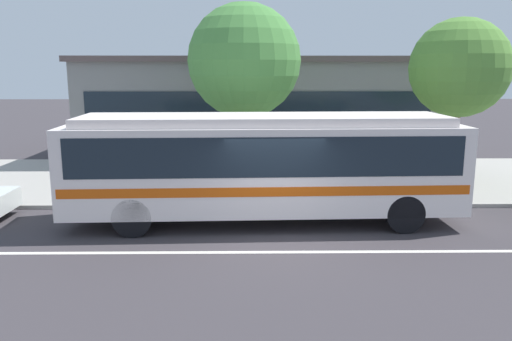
{
  "coord_description": "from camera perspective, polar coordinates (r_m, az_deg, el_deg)",
  "views": [
    {
      "loc": [
        -0.63,
        -11.94,
        4.18
      ],
      "look_at": [
        -0.45,
        2.37,
        1.3
      ],
      "focal_mm": 35.59,
      "sensor_mm": 36.0,
      "label": 1
    }
  ],
  "objects": [
    {
      "name": "bus_stop_sign",
      "position": [
        16.11,
        13.1,
        2.46
      ],
      "size": [
        0.08,
        0.44,
        2.57
      ],
      "color": "gray",
      "rests_on": "sidewalk_slab"
    },
    {
      "name": "station_building",
      "position": [
        25.27,
        0.11,
        7.24
      ],
      "size": [
        16.07,
        8.42,
        4.7
      ],
      "color": "gray",
      "rests_on": "ground_plane"
    },
    {
      "name": "pedestrian_walking_along_curb",
      "position": [
        17.17,
        -10.06,
        0.98
      ],
      "size": [
        0.39,
        0.39,
        1.73
      ],
      "color": "#222F4C",
      "rests_on": "sidewalk_slab"
    },
    {
      "name": "sidewalk_slab",
      "position": [
        19.34,
        1.16,
        -0.93
      ],
      "size": [
        60.0,
        8.0,
        0.12
      ],
      "primitive_type": "cube",
      "color": "#A29D95",
      "rests_on": "ground_plane"
    },
    {
      "name": "ground_plane",
      "position": [
        12.67,
        2.19,
        -7.9
      ],
      "size": [
        120.0,
        120.0,
        0.0
      ],
      "primitive_type": "plane",
      "color": "#3A363A"
    },
    {
      "name": "street_tree_mid_block",
      "position": [
        18.98,
        21.91,
        10.61
      ],
      "size": [
        3.38,
        3.38,
        5.78
      ],
      "color": "brown",
      "rests_on": "sidewalk_slab"
    },
    {
      "name": "transit_bus",
      "position": [
        13.76,
        0.92,
        1.08
      ],
      "size": [
        10.65,
        2.88,
        2.96
      ],
      "color": "white",
      "rests_on": "ground_plane"
    },
    {
      "name": "lane_stripe_center",
      "position": [
        11.91,
        2.38,
        -9.15
      ],
      "size": [
        56.0,
        0.16,
        0.01
      ],
      "primitive_type": "cube",
      "color": "silver",
      "rests_on": "ground_plane"
    },
    {
      "name": "street_tree_near_stop",
      "position": [
        17.94,
        -1.33,
        12.23
      ],
      "size": [
        3.94,
        3.94,
        6.3
      ],
      "color": "brown",
      "rests_on": "sidewalk_slab"
    },
    {
      "name": "pedestrian_waiting_near_sign",
      "position": [
        16.25,
        -5.96,
        0.38
      ],
      "size": [
        0.48,
        0.48,
        1.67
      ],
      "color": "#725C58",
      "rests_on": "sidewalk_slab"
    }
  ]
}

